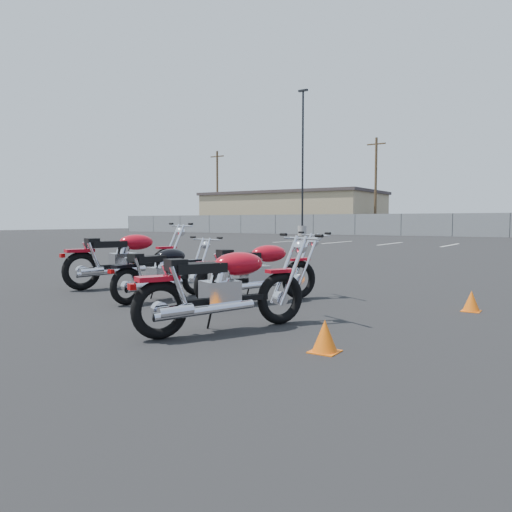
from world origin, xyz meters
The scene contains 13 objects.
ground centered at (0.00, 0.00, 0.00)m, with size 120.00×120.00×0.00m, color black.
motorcycle_front_red centered at (-2.50, 0.44, 0.52)m, with size 1.27×2.32×1.15m.
motorcycle_second_black centered at (-0.90, -0.28, 0.42)m, with size 0.73×1.90×0.93m.
motorcycle_third_red centered at (0.46, 0.26, 0.46)m, with size 1.33×2.01×1.02m.
motorcycle_rear_red centered at (1.18, -1.53, 0.47)m, with size 1.31×2.05×1.04m.
training_cone_near centered at (3.19, 1.20, 0.14)m, with size 0.23×0.23×0.27m.
training_cone_far centered at (2.46, -1.72, 0.15)m, with size 0.25×0.25×0.30m.
light_pole_west centered at (-14.78, 30.54, 3.18)m, with size 0.80×0.70×11.75m.
chainlink_fence centered at (0.00, 35.00, 0.90)m, with size 80.06×0.06×1.80m.
tan_building_west centered at (-22.00, 42.00, 2.16)m, with size 18.40×10.40×4.30m.
utility_pole_a centered at (-30.00, 39.00, 4.69)m, with size 1.80×0.24×9.00m.
utility_pole_b centered at (-12.00, 40.00, 4.69)m, with size 1.80×0.24×9.00m.
parking_line_stripes centered at (-2.50, 20.00, 0.00)m, with size 15.12×4.00×0.01m.
Camera 1 is at (4.36, -5.78, 1.18)m, focal length 35.00 mm.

